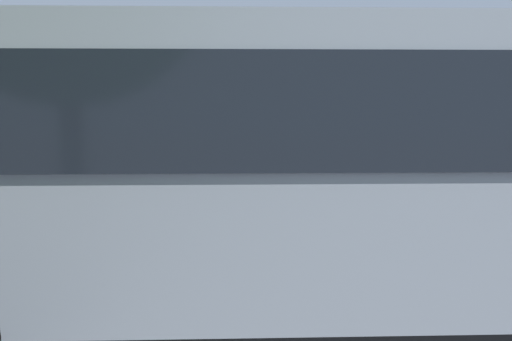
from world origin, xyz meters
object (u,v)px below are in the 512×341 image
object	(u,v)px
spectator_far_left	(371,193)
stunt_motorcycle	(186,159)
spectator_centre	(221,192)
parked_motorcycle_silver	(337,232)
parked_motorcycle_dark	(481,233)
traffic_cone	(262,183)
spectator_left	(293,190)
tour_bus	(374,180)

from	to	relation	value
spectator_far_left	stunt_motorcycle	xyz separation A→B (m)	(3.19, -4.74, 0.07)
spectator_centre	parked_motorcycle_silver	world-z (taller)	spectator_centre
parked_motorcycle_dark	traffic_cone	distance (m)	6.87
spectator_left	parked_motorcycle_silver	world-z (taller)	spectator_left
spectator_left	traffic_cone	world-z (taller)	spectator_left
spectator_centre	stunt_motorcycle	bearing A→B (deg)	-81.70
spectator_centre	stunt_motorcycle	distance (m)	4.97
spectator_far_left	spectator_left	size ratio (longest dim) A/B	0.94
traffic_cone	stunt_motorcycle	bearing A→B (deg)	20.10
parked_motorcycle_dark	spectator_far_left	bearing A→B (deg)	-30.23
spectator_centre	stunt_motorcycle	world-z (taller)	stunt_motorcycle
spectator_centre	stunt_motorcycle	size ratio (longest dim) A/B	0.95
tour_bus	traffic_cone	xyz separation A→B (m)	(0.33, -8.31, -1.34)
spectator_left	parked_motorcycle_silver	bearing A→B (deg)	140.39
parked_motorcycle_silver	traffic_cone	size ratio (longest dim) A/B	3.24
tour_bus	spectator_far_left	world-z (taller)	tour_bus
tour_bus	traffic_cone	world-z (taller)	tour_bus
spectator_left	stunt_motorcycle	xyz separation A→B (m)	(1.87, -4.78, -0.00)
spectator_left	spectator_far_left	bearing A→B (deg)	-178.33
tour_bus	parked_motorcycle_silver	distance (m)	2.59
tour_bus	stunt_motorcycle	xyz separation A→B (m)	(2.29, -7.59, -0.59)
spectator_far_left	parked_motorcycle_silver	xyz separation A→B (m)	(0.71, 0.55, -0.50)
tour_bus	parked_motorcycle_silver	size ratio (longest dim) A/B	5.60
spectator_far_left	stunt_motorcycle	world-z (taller)	stunt_motorcycle
parked_motorcycle_silver	stunt_motorcycle	xyz separation A→B (m)	(2.49, -5.28, 0.57)
tour_bus	spectator_left	world-z (taller)	tour_bus
spectator_far_left	traffic_cone	world-z (taller)	spectator_far_left
spectator_left	parked_motorcycle_silver	size ratio (longest dim) A/B	0.87
stunt_motorcycle	traffic_cone	distance (m)	2.22
spectator_centre	spectator_far_left	bearing A→B (deg)	-175.86
tour_bus	parked_motorcycle_dark	bearing A→B (deg)	-139.89
spectator_centre	parked_motorcycle_dark	bearing A→B (deg)	170.27
tour_bus	stunt_motorcycle	distance (m)	7.95
traffic_cone	tour_bus	bearing A→B (deg)	92.28
parked_motorcycle_silver	spectator_centre	bearing A→B (deg)	-11.69
parked_motorcycle_dark	parked_motorcycle_silver	bearing A→B (deg)	-8.11
tour_bus	parked_motorcycle_dark	world-z (taller)	tour_bus
spectator_centre	traffic_cone	distance (m)	5.82
tour_bus	stunt_motorcycle	world-z (taller)	tour_bus
parked_motorcycle_dark	traffic_cone	xyz separation A→B (m)	(2.70, -6.31, -0.18)
parked_motorcycle_dark	stunt_motorcycle	bearing A→B (deg)	-50.20
tour_bus	spectator_centre	distance (m)	3.15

